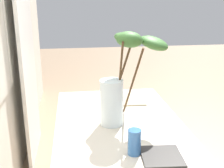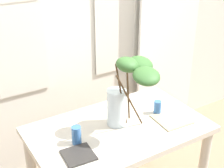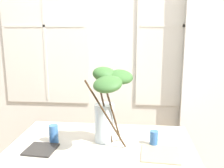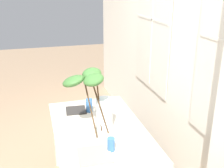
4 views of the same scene
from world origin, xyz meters
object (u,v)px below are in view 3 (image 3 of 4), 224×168
Objects in this scene: vase_with_branches at (107,104)px; drinking_glass_blue_right at (154,138)px; dining_table at (102,158)px; drinking_glass_blue_left at (54,134)px; plate_square_left at (41,149)px; plate_square_right at (160,154)px.

drinking_glass_blue_right is (0.34, 0.04, -0.26)m from vase_with_branches.
dining_table is 0.41m from drinking_glass_blue_left.
dining_table is at bearing 19.42° from plate_square_left.
dining_table is 9.81× the size of drinking_glass_blue_left.
plate_square_right is (0.83, 0.02, -0.00)m from plate_square_left.
plate_square_right is at bearing -75.80° from drinking_glass_blue_right.
drinking_glass_blue_left reaches higher than drinking_glass_blue_right.
dining_table is at bearing -178.58° from drinking_glass_blue_right.
plate_square_right is (0.41, -0.13, 0.12)m from dining_table.
dining_table is 0.45m from plate_square_right.
dining_table is 5.24× the size of plate_square_right.
vase_with_branches reaches higher than drinking_glass_blue_left.
drinking_glass_blue_left is (-0.40, 0.01, -0.24)m from vase_with_branches.
drinking_glass_blue_right is at bearing 11.09° from plate_square_left.
dining_table is 2.23× the size of vase_with_branches.
plate_square_right is at bearing 1.05° from plate_square_left.
plate_square_right is (0.77, -0.12, -0.06)m from drinking_glass_blue_left.
drinking_glass_blue_left reaches higher than dining_table.
drinking_glass_blue_left is 0.53× the size of plate_square_right.
plate_square_left is (-0.41, -0.15, 0.13)m from dining_table.
plate_square_right is at bearing -17.53° from dining_table.
plate_square_left is at bearing -168.91° from drinking_glass_blue_right.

